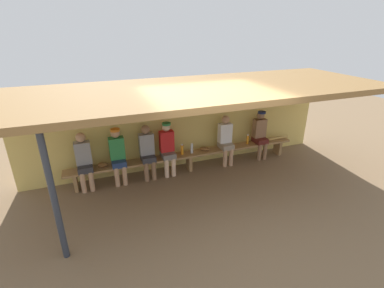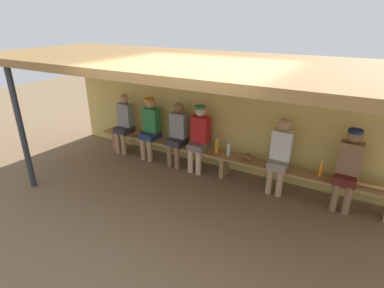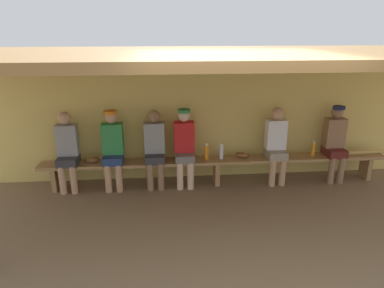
% 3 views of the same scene
% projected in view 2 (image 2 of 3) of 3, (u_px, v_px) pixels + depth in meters
% --- Properties ---
extents(ground_plane, '(24.00, 24.00, 0.00)m').
position_uv_depth(ground_plane, '(183.00, 217.00, 4.74)').
color(ground_plane, brown).
extents(back_wall, '(8.00, 0.20, 2.20)m').
position_uv_depth(back_wall, '(235.00, 117.00, 5.92)').
color(back_wall, '#D8BC60').
rests_on(back_wall, ground).
extents(dugout_roof, '(8.00, 2.80, 0.12)m').
position_uv_depth(dugout_roof, '(206.00, 64.00, 4.44)').
color(dugout_roof, olive).
rests_on(dugout_roof, back_wall).
extents(support_post, '(0.10, 0.10, 2.20)m').
position_uv_depth(support_post, '(21.00, 130.00, 5.22)').
color(support_post, '#2D333D').
rests_on(support_post, ground).
extents(bench, '(6.00, 0.36, 0.46)m').
position_uv_depth(bench, '(224.00, 158.00, 5.84)').
color(bench, '#9E7547').
rests_on(bench, ground).
extents(player_middle, '(0.34, 0.42, 1.34)m').
position_uv_depth(player_middle, '(124.00, 121.00, 6.85)').
color(player_middle, '#333338').
rests_on(player_middle, ground).
extents(player_in_white, '(0.34, 0.42, 1.34)m').
position_uv_depth(player_in_white, '(280.00, 153.00, 5.23)').
color(player_in_white, gray).
rests_on(player_in_white, ground).
extents(player_in_red, '(0.34, 0.42, 1.34)m').
position_uv_depth(player_in_red, '(178.00, 132.00, 6.20)').
color(player_in_red, '#333338').
rests_on(player_in_red, ground).
extents(player_shirtless_tan, '(0.34, 0.42, 1.34)m').
position_uv_depth(player_shirtless_tan, '(199.00, 136.00, 5.96)').
color(player_shirtless_tan, slate).
rests_on(player_shirtless_tan, ground).
extents(player_with_sunglasses, '(0.34, 0.42, 1.34)m').
position_uv_depth(player_with_sunglasses, '(348.00, 166.00, 4.74)').
color(player_with_sunglasses, '#591E19').
rests_on(player_with_sunglasses, ground).
extents(player_rightmost, '(0.34, 0.42, 1.34)m').
position_uv_depth(player_rightmost, '(150.00, 126.00, 6.51)').
color(player_rightmost, navy).
rests_on(player_rightmost, ground).
extents(water_bottle_orange, '(0.07, 0.07, 0.27)m').
position_uv_depth(water_bottle_orange, '(229.00, 149.00, 5.73)').
color(water_bottle_orange, silver).
rests_on(water_bottle_orange, bench).
extents(water_bottle_blue, '(0.06, 0.06, 0.28)m').
position_uv_depth(water_bottle_blue, '(321.00, 169.00, 4.98)').
color(water_bottle_blue, orange).
rests_on(water_bottle_blue, bench).
extents(water_bottle_clear, '(0.08, 0.08, 0.28)m').
position_uv_depth(water_bottle_clear, '(217.00, 146.00, 5.86)').
color(water_bottle_clear, orange).
rests_on(water_bottle_clear, bench).
extents(baseball_glove_worn, '(0.25, 0.18, 0.09)m').
position_uv_depth(baseball_glove_worn, '(139.00, 133.00, 6.79)').
color(baseball_glove_worn, brown).
rests_on(baseball_glove_worn, bench).
extents(baseball_glove_tan, '(0.29, 0.26, 0.09)m').
position_uv_depth(baseball_glove_tan, '(248.00, 157.00, 5.61)').
color(baseball_glove_tan, brown).
rests_on(baseball_glove_tan, bench).
extents(baseball_bat, '(0.86, 0.11, 0.07)m').
position_uv_depth(baseball_bat, '(383.00, 189.00, 4.59)').
color(baseball_bat, tan).
rests_on(baseball_bat, bench).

